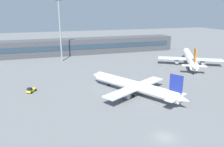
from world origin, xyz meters
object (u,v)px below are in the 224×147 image
at_px(airplane_mid, 190,58).
at_px(floodlight_tower_west, 60,26).
at_px(baggage_tug_yellow, 31,90).
at_px(airplane_near, 133,86).

xyz_separation_m(airplane_mid, floodlight_tower_west, (-58.34, 26.06, 14.46)).
height_order(baggage_tug_yellow, floodlight_tower_west, floodlight_tower_west).
bearing_deg(airplane_mid, baggage_tug_yellow, -166.85).
relative_size(baggage_tug_yellow, floodlight_tower_west, 0.12).
bearing_deg(baggage_tug_yellow, floodlight_tower_west, 71.63).
xyz_separation_m(baggage_tug_yellow, floodlight_tower_west, (14.29, 43.04, 16.89)).
bearing_deg(airplane_near, airplane_mid, 34.29).
bearing_deg(floodlight_tower_west, baggage_tug_yellow, -108.37).
bearing_deg(baggage_tug_yellow, airplane_mid, 13.15).
height_order(airplane_mid, baggage_tug_yellow, airplane_mid).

